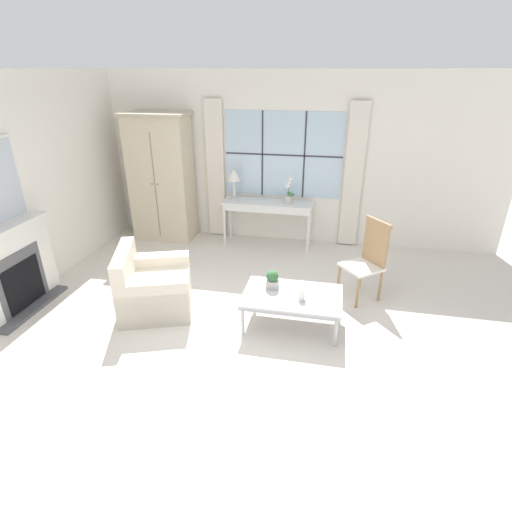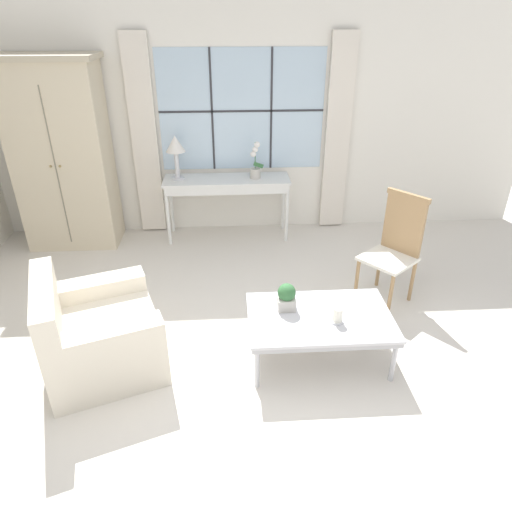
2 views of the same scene
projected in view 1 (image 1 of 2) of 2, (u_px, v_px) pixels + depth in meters
ground_plane at (243, 336)px, 4.60m from camera, size 14.00×14.00×0.00m
wall_back_windowed at (283, 161)px, 6.69m from camera, size 7.20×0.14×2.80m
wall_left at (21, 189)px, 5.09m from camera, size 0.06×7.20×2.80m
fireplace at (10, 261)px, 4.85m from camera, size 0.34×1.32×2.09m
armoire at (161, 178)px, 6.89m from camera, size 1.10×0.61×2.16m
console_table at (268, 207)px, 6.75m from camera, size 1.52×0.45×0.76m
table_lamp at (234, 177)px, 6.67m from camera, size 0.23×0.23×0.52m
potted_orchid at (288, 194)px, 6.59m from camera, size 0.17×0.13×0.44m
armchair_upholstered at (153, 288)px, 5.03m from camera, size 1.11×1.16×0.82m
side_chair_wooden at (369, 256)px, 5.17m from camera, size 0.62×0.62×1.07m
coffee_table at (292, 298)px, 4.65m from camera, size 1.14×0.73×0.41m
potted_plant_small at (272, 279)px, 4.74m from camera, size 0.15×0.15×0.23m
pillar_candle at (302, 295)px, 4.51m from camera, size 0.10×0.10×0.14m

